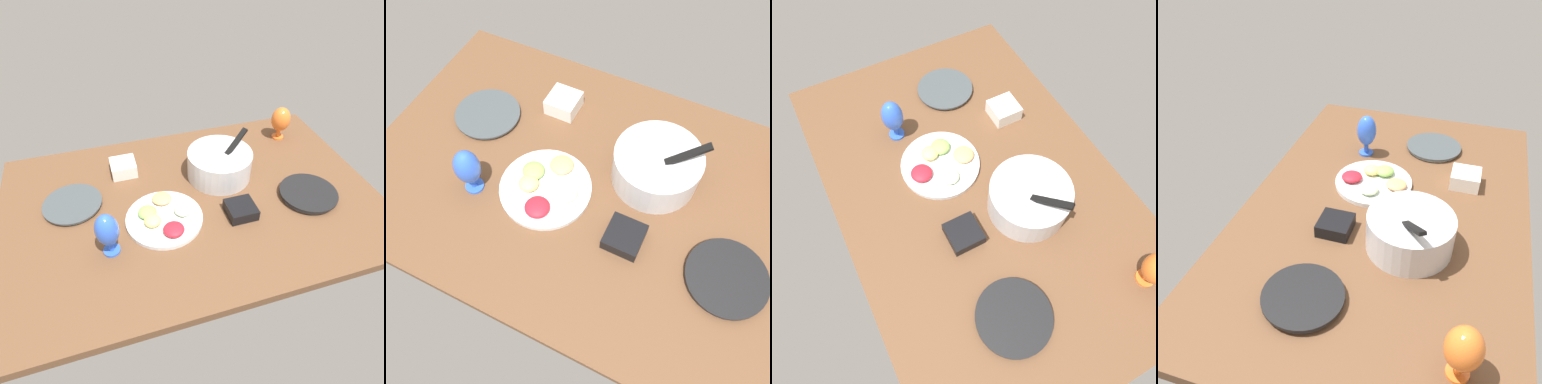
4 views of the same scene
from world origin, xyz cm
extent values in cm
cube|color=brown|center=(0.00, 0.00, -2.00)|extent=(160.00, 104.00, 4.00)
cylinder|color=silver|center=(-49.20, 10.92, 0.62)|extent=(22.50, 22.50, 1.23)
cylinder|color=#3E4549|center=(-49.20, 10.92, 1.60)|extent=(24.46, 24.46, 0.74)
cylinder|color=#4C4C51|center=(48.50, -12.71, 0.87)|extent=(22.71, 22.71, 1.73)
cylinder|color=black|center=(48.50, -12.71, 2.25)|extent=(24.69, 24.69, 1.04)
cylinder|color=silver|center=(16.63, 12.30, 6.34)|extent=(29.07, 29.07, 12.68)
cylinder|color=white|center=(16.63, 12.30, 10.14)|extent=(26.16, 26.16, 2.28)
cube|color=black|center=(21.72, 12.30, 13.78)|extent=(19.26, 13.03, 11.98)
cylinder|color=silver|center=(-14.25, -8.22, 0.90)|extent=(30.92, 30.92, 1.80)
ellipsoid|color=beige|center=(-6.30, -7.90, 3.22)|extent=(7.21, 7.21, 2.83)
ellipsoid|color=#F2A566|center=(-12.95, 1.37, 3.03)|extent=(8.22, 8.22, 2.45)
ellipsoid|color=#8CC659|center=(-20.34, -5.15, 3.42)|extent=(7.56, 7.56, 3.24)
ellipsoid|color=#F9E072|center=(-19.31, -10.34, 3.49)|extent=(6.79, 6.79, 3.38)
ellipsoid|color=red|center=(-12.51, -16.85, 3.25)|extent=(8.22, 8.22, 2.90)
cylinder|color=blue|center=(-36.41, -17.61, 0.50)|extent=(6.30, 6.30, 1.00)
cylinder|color=blue|center=(-36.41, -17.61, 2.91)|extent=(2.00, 2.00, 3.81)
ellipsoid|color=blue|center=(-36.41, -17.61, 11.68)|extent=(8.41, 8.41, 13.74)
cube|color=black|center=(16.45, -13.84, 2.37)|extent=(11.50, 11.50, 4.74)
cube|color=tan|center=(16.45, -13.84, 3.89)|extent=(9.43, 9.43, 1.52)
cube|color=white|center=(-25.21, 26.97, 3.10)|extent=(11.32, 11.32, 6.20)
cube|color=#F9E072|center=(-25.21, 26.97, 5.09)|extent=(9.28, 9.28, 1.98)
camera|label=1|loc=(-30.65, -99.55, 99.54)|focal=31.32mm
camera|label=2|loc=(26.24, -66.75, 116.06)|focal=37.66mm
camera|label=3|loc=(59.13, -35.93, 120.20)|focal=33.79mm
camera|label=4|loc=(120.08, 24.37, 99.68)|focal=39.20mm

